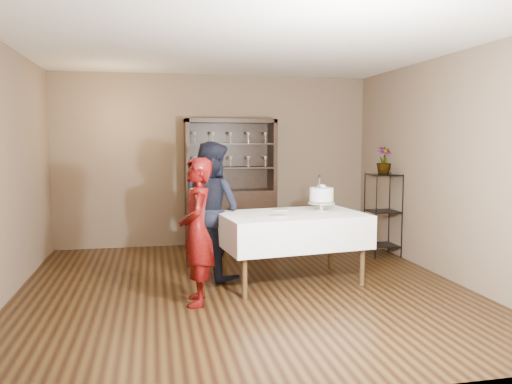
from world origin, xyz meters
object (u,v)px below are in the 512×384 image
(china_hutch, at_px, (230,205))
(cake, at_px, (321,196))
(cake_table, at_px, (292,230))
(potted_plant, at_px, (384,161))
(plant_etagere, at_px, (383,211))
(man, at_px, (212,210))
(woman, at_px, (197,231))

(china_hutch, xyz_separation_m, cake, (0.81, -2.00, 0.34))
(cake_table, relative_size, potted_plant, 4.53)
(plant_etagere, distance_m, cake, 1.62)
(plant_etagere, bearing_deg, man, -165.57)
(cake_table, bearing_deg, woman, -154.72)
(china_hutch, relative_size, man, 1.20)
(man, bearing_deg, plant_etagere, -113.12)
(woman, relative_size, man, 0.91)
(china_hutch, bearing_deg, cake, -67.97)
(plant_etagere, xyz_separation_m, woman, (-2.84, -1.63, 0.10))
(china_hutch, bearing_deg, potted_plant, -26.36)
(woman, bearing_deg, man, 168.54)
(woman, bearing_deg, plant_etagere, 123.73)
(cake_table, xyz_separation_m, cake, (0.41, 0.14, 0.37))
(plant_etagere, bearing_deg, cake, -143.35)
(man, relative_size, cake, 3.78)
(china_hutch, xyz_separation_m, cake_table, (0.40, -2.13, -0.03))
(china_hutch, xyz_separation_m, man, (-0.49, -1.71, 0.17))
(plant_etagere, height_order, man, man)
(woman, xyz_separation_m, cake, (1.57, 0.69, 0.25))
(cake_table, bearing_deg, potted_plant, 33.26)
(china_hutch, bearing_deg, woman, -105.82)
(man, xyz_separation_m, potted_plant, (2.58, 0.68, 0.55))
(cake, distance_m, potted_plant, 1.64)
(plant_etagere, height_order, potted_plant, potted_plant)
(cake, bearing_deg, man, 167.75)
(cake, bearing_deg, woman, -156.40)
(man, bearing_deg, cake_table, -152.55)
(cake_table, relative_size, man, 1.06)
(cake_table, relative_size, woman, 1.17)
(woman, bearing_deg, china_hutch, 168.04)
(woman, xyz_separation_m, potted_plant, (2.84, 1.65, 0.63))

